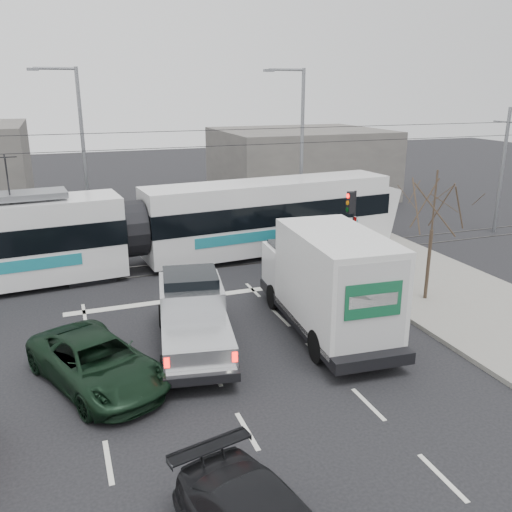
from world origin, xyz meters
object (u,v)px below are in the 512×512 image
object	(u,v)px
street_lamp_far	(79,146)
tram	(132,230)
bare_tree	(434,207)
green_car	(97,362)
traffic_signal	(352,214)
street_lamp_near	(299,142)
navy_pickup	(311,251)
silver_pickup	(193,313)
box_truck	(328,282)

from	to	relation	value
street_lamp_far	tram	distance (m)	6.81
bare_tree	green_car	size ratio (longest dim) A/B	0.99
traffic_signal	green_car	xyz separation A→B (m)	(-11.39, -5.99, -2.04)
street_lamp_near	navy_pickup	bearing A→B (deg)	-109.35
street_lamp_near	silver_pickup	world-z (taller)	street_lamp_near
box_truck	navy_pickup	xyz separation A→B (m)	(2.24, 5.88, -0.83)
silver_pickup	box_truck	bearing A→B (deg)	1.79
street_lamp_near	tram	bearing A→B (deg)	-158.99
traffic_signal	silver_pickup	size ratio (longest dim) A/B	0.57
green_car	bare_tree	bearing A→B (deg)	-13.38
traffic_signal	green_car	bearing A→B (deg)	-152.27
street_lamp_far	tram	xyz separation A→B (m)	(1.64, -5.79, -3.20)
tram	street_lamp_far	bearing A→B (deg)	100.63
traffic_signal	street_lamp_near	size ratio (longest dim) A/B	0.40
bare_tree	navy_pickup	size ratio (longest dim) A/B	1.06
street_lamp_near	green_car	world-z (taller)	street_lamp_near
bare_tree	street_lamp_near	xyz separation A→B (m)	(-0.29, 11.50, 1.32)
tram	green_car	distance (m)	10.06
street_lamp_near	green_car	distance (m)	18.74
street_lamp_far	silver_pickup	world-z (taller)	street_lamp_far
silver_pickup	green_car	world-z (taller)	silver_pickup
street_lamp_far	navy_pickup	bearing A→B (deg)	-43.57
navy_pickup	box_truck	bearing A→B (deg)	-113.58
bare_tree	silver_pickup	distance (m)	9.77
bare_tree	street_lamp_near	bearing A→B (deg)	91.42
tram	navy_pickup	bearing A→B (deg)	-26.40
tram	green_car	xyz separation A→B (m)	(-2.37, -9.70, -1.22)
box_truck	bare_tree	bearing A→B (deg)	16.56
street_lamp_far	green_car	distance (m)	16.12
street_lamp_near	silver_pickup	distance (m)	15.54
silver_pickup	box_truck	distance (m)	4.60
street_lamp_near	box_truck	xyz separation A→B (m)	(-4.59, -12.58, -3.32)
street_lamp_far	green_car	bearing A→B (deg)	-92.70
silver_pickup	street_lamp_near	bearing A→B (deg)	62.56
street_lamp_near	traffic_signal	bearing A→B (deg)	-96.41
green_car	traffic_signal	bearing A→B (deg)	5.32
box_truck	green_car	world-z (taller)	box_truck
traffic_signal	tram	size ratio (longest dim) A/B	0.14
street_lamp_far	navy_pickup	world-z (taller)	street_lamp_far
traffic_signal	street_lamp_far	bearing A→B (deg)	138.28
bare_tree	street_lamp_near	world-z (taller)	street_lamp_near
traffic_signal	street_lamp_near	bearing A→B (deg)	83.59
street_lamp_near	tram	world-z (taller)	street_lamp_near
street_lamp_near	tram	size ratio (longest dim) A/B	0.34
street_lamp_far	navy_pickup	size ratio (longest dim) A/B	1.91
bare_tree	navy_pickup	bearing A→B (deg)	118.81
silver_pickup	traffic_signal	bearing A→B (deg)	38.15
navy_pickup	green_car	bearing A→B (deg)	-148.23
navy_pickup	tram	bearing A→B (deg)	156.06
bare_tree	navy_pickup	world-z (taller)	bare_tree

